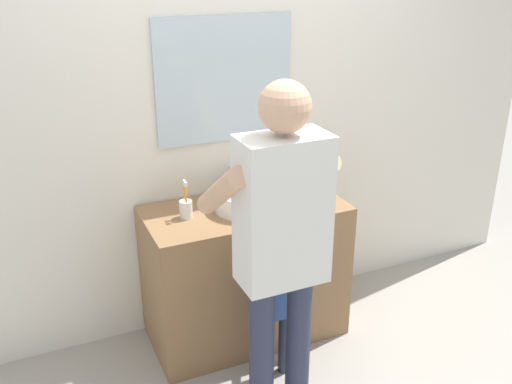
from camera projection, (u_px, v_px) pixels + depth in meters
name	position (u px, v px, depth m)	size (l,w,h in m)	color
ground_plane	(267.00, 361.00, 3.21)	(14.00, 14.00, 0.00)	#9E998E
back_wall	(222.00, 101.00, 3.21)	(4.40, 0.10, 2.70)	silver
vanity_cabinet	(245.00, 272.00, 3.30)	(1.12, 0.54, 0.83)	olive
sink_basin	(246.00, 199.00, 3.10)	(0.35, 0.35, 0.11)	white
faucet	(232.00, 182.00, 3.27)	(0.18, 0.14, 0.18)	#B7BABF
toothbrush_cup	(186.00, 208.00, 3.00)	(0.07, 0.07, 0.21)	silver
soap_bottle	(305.00, 184.00, 3.28)	(0.06, 0.06, 0.16)	#B27FC6
child_toddler	(276.00, 295.00, 2.93)	(0.25, 0.26, 0.83)	#2D334C
adult_parent	(281.00, 231.00, 2.48)	(0.52, 0.55, 1.67)	#2D334C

